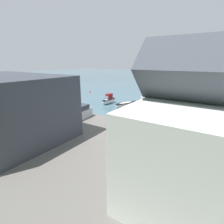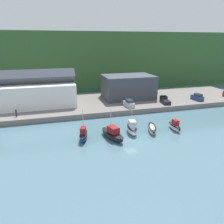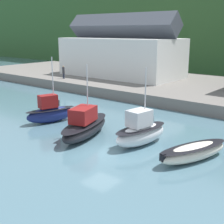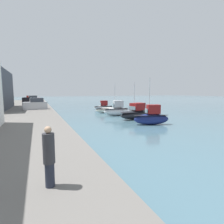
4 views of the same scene
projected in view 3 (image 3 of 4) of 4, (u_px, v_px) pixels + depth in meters
name	position (u px, v px, depth m)	size (l,w,h in m)	color
ground_plane	(101.00, 152.00, 24.17)	(320.00, 320.00, 0.00)	slate
harbor_clubhouse	(121.00, 54.00, 53.91)	(21.14, 10.06, 10.60)	white
moored_boat_0	(50.00, 112.00, 31.83)	(2.87, 5.45, 6.65)	navy
moored_boat_1	(85.00, 126.00, 27.46)	(4.34, 7.71, 6.34)	black
moored_boat_2	(141.00, 132.00, 25.54)	(2.68, 5.68, 6.35)	white
moored_boat_3	(193.00, 152.00, 22.53)	(3.66, 6.42, 1.23)	white
person_on_quay	(64.00, 72.00, 51.39)	(0.40, 0.40, 2.14)	#232838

